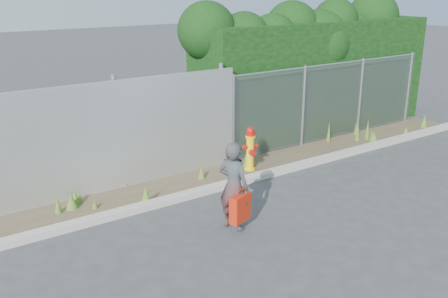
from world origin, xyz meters
TOP-DOWN VIEW (x-y plane):
  - ground at (0.00, 0.00)m, footprint 80.00×80.00m
  - curb at (0.00, 1.80)m, footprint 16.00×0.22m
  - weed_strip at (0.06, 2.40)m, footprint 16.00×1.30m
  - corrugated_fence at (-3.25, 3.01)m, footprint 8.50×0.21m
  - chainlink_fence at (4.25, 3.00)m, footprint 6.50×0.07m
  - hedge at (4.51, 4.05)m, footprint 7.72×1.96m
  - fire_hydrant at (1.02, 2.30)m, footprint 0.34×0.31m
  - woman at (-0.87, 0.29)m, footprint 0.54×0.65m
  - red_tote_bag at (-0.87, 0.10)m, footprint 0.42×0.16m
  - black_shoulder_bag at (-0.75, 0.44)m, footprint 0.24×0.10m

SIDE VIEW (x-z plane):
  - ground at x=0.00m, z-range 0.00..0.00m
  - curb at x=0.00m, z-range 0.00..0.12m
  - weed_strip at x=0.06m, z-range -0.16..0.38m
  - red_tote_bag at x=-0.87m, z-range 0.17..0.72m
  - fire_hydrant at x=1.02m, z-range -0.02..1.01m
  - woman at x=-0.87m, z-range 0.00..1.53m
  - chainlink_fence at x=4.25m, z-range 0.01..2.06m
  - black_shoulder_bag at x=-0.75m, z-range 0.97..1.15m
  - corrugated_fence at x=-3.25m, z-range -0.05..2.25m
  - hedge at x=4.51m, z-range 0.11..3.85m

